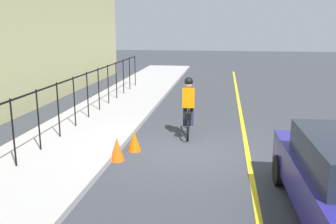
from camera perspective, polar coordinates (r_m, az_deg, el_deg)
The scene contains 7 objects.
ground_plane at distance 10.11m, azimuth 2.99°, elevation -6.16°, with size 80.00×80.00×0.00m, color #35373E.
lane_line_centre at distance 10.09m, azimuth 12.12°, elevation -6.46°, with size 36.00×0.12×0.01m, color yellow.
sidewalk at distance 10.92m, azimuth -15.11°, elevation -4.70°, with size 40.00×3.20×0.15m, color #A29FA0.
iron_fence at distance 11.69m, azimuth -15.33°, elevation 2.43°, with size 17.87×0.04×1.60m.
cyclist_lead at distance 11.28m, azimuth 3.14°, elevation 0.71°, with size 1.71×0.39×1.83m.
traffic_cone_near at distance 9.49m, azimuth -7.82°, elevation -5.65°, with size 0.36×0.36×0.60m, color #F05A10.
traffic_cone_far at distance 10.17m, azimuth -5.19°, elevation -4.44°, with size 0.36×0.36×0.55m, color #FB5B06.
Camera 1 is at (-9.49, -0.89, 3.36)m, focal length 39.83 mm.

